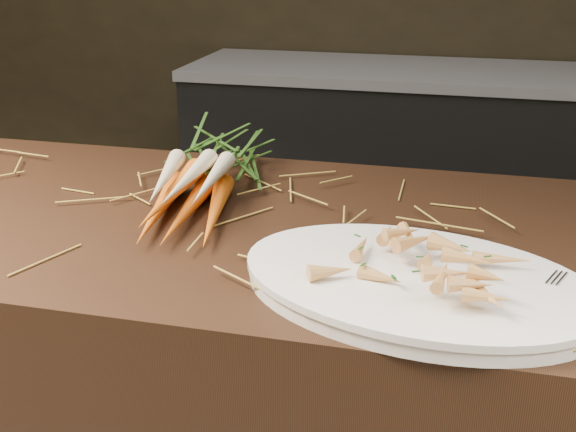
# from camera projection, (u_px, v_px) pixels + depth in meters

# --- Properties ---
(main_counter) EXTENTS (2.40, 0.70, 0.90)m
(main_counter) POSITION_uv_depth(u_px,v_px,m) (164.00, 428.00, 1.39)
(main_counter) COLOR black
(main_counter) RESTS_ON ground
(back_counter) EXTENTS (1.82, 0.62, 0.84)m
(back_counter) POSITION_uv_depth(u_px,v_px,m) (408.00, 168.00, 3.03)
(back_counter) COLOR black
(back_counter) RESTS_ON ground
(straw_bedding) EXTENTS (1.40, 0.60, 0.02)m
(straw_bedding) POSITION_uv_depth(u_px,v_px,m) (147.00, 206.00, 1.22)
(straw_bedding) COLOR olive
(straw_bedding) RESTS_ON main_counter
(root_veg_bunch) EXTENTS (0.23, 0.54, 0.10)m
(root_veg_bunch) POSITION_uv_depth(u_px,v_px,m) (207.00, 165.00, 1.31)
(root_veg_bunch) COLOR #C46017
(root_veg_bunch) RESTS_ON main_counter
(serving_platter) EXTENTS (0.52, 0.40, 0.02)m
(serving_platter) POSITION_uv_depth(u_px,v_px,m) (415.00, 286.00, 0.94)
(serving_platter) COLOR white
(serving_platter) RESTS_ON main_counter
(roasted_veg_heap) EXTENTS (0.26, 0.21, 0.05)m
(roasted_veg_heap) POSITION_uv_depth(u_px,v_px,m) (417.00, 260.00, 0.92)
(roasted_veg_heap) COLOR #C27D3B
(roasted_veg_heap) RESTS_ON serving_platter
(serving_fork) EXTENTS (0.08, 0.17, 0.00)m
(serving_fork) POSITION_uv_depth(u_px,v_px,m) (546.00, 311.00, 0.85)
(serving_fork) COLOR silver
(serving_fork) RESTS_ON serving_platter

